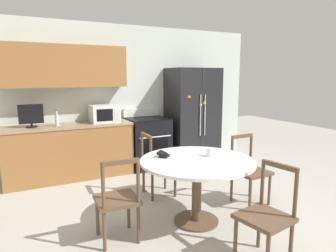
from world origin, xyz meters
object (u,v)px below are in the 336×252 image
(oven_range, at_px, (148,142))
(dining_chair_left, at_px, (117,200))
(dining_chair_far, at_px, (157,165))
(microwave, at_px, (104,114))
(counter_bottle, at_px, (57,120))
(countertop_tv, at_px, (31,115))
(dining_chair_right, at_px, (249,171))
(candle_glass, at_px, (210,153))
(dining_chair_near, at_px, (266,216))
(refrigerator, at_px, (192,115))
(wallet, at_px, (163,155))

(oven_range, height_order, dining_chair_left, oven_range)
(dining_chair_left, height_order, dining_chair_far, same)
(microwave, bearing_deg, counter_bottle, -174.85)
(microwave, xyz_separation_m, counter_bottle, (-0.78, -0.07, -0.05))
(countertop_tv, bearing_deg, dining_chair_right, -39.80)
(countertop_tv, xyz_separation_m, candle_glass, (1.80, -2.20, -0.30))
(countertop_tv, height_order, dining_chair_right, countertop_tv)
(dining_chair_near, relative_size, dining_chair_right, 1.00)
(dining_chair_near, relative_size, dining_chair_far, 1.00)
(countertop_tv, xyz_separation_m, dining_chair_right, (2.51, -2.09, -0.66))
(microwave, bearing_deg, refrigerator, -1.95)
(oven_range, bearing_deg, microwave, 177.73)
(counter_bottle, xyz_separation_m, dining_chair_right, (2.14, -2.05, -0.56))
(dining_chair_left, relative_size, dining_chair_near, 1.00)
(dining_chair_near, relative_size, wallet, 5.17)
(refrigerator, height_order, candle_glass, refrigerator)
(candle_glass, bearing_deg, dining_chair_right, 8.22)
(counter_bottle, distance_m, dining_chair_right, 3.02)
(countertop_tv, distance_m, wallet, 2.38)
(microwave, height_order, candle_glass, microwave)
(countertop_tv, height_order, dining_chair_left, countertop_tv)
(counter_bottle, relative_size, wallet, 1.46)
(countertop_tv, xyz_separation_m, dining_chair_left, (0.65, -2.22, -0.66))
(oven_range, bearing_deg, dining_chair_right, -74.67)
(countertop_tv, height_order, dining_chair_far, countertop_tv)
(dining_chair_near, bearing_deg, countertop_tv, 19.53)
(dining_chair_right, relative_size, candle_glass, 9.59)
(microwave, bearing_deg, oven_range, -2.27)
(microwave, relative_size, wallet, 2.66)
(microwave, relative_size, candle_glass, 4.94)
(refrigerator, xyz_separation_m, dining_chair_far, (-1.37, -1.28, -0.48))
(refrigerator, height_order, counter_bottle, refrigerator)
(countertop_tv, bearing_deg, wallet, -56.78)
(dining_chair_left, height_order, wallet, dining_chair_left)
(oven_range, distance_m, candle_glass, 2.22)
(countertop_tv, relative_size, dining_chair_near, 0.40)
(dining_chair_far, bearing_deg, counter_bottle, -135.53)
(refrigerator, relative_size, dining_chair_right, 2.03)
(dining_chair_far, bearing_deg, microwave, -162.24)
(refrigerator, height_order, dining_chair_far, refrigerator)
(microwave, bearing_deg, wallet, -85.91)
(dining_chair_far, bearing_deg, dining_chair_right, 54.06)
(dining_chair_left, distance_m, dining_chair_right, 1.86)
(countertop_tv, relative_size, dining_chair_left, 0.40)
(dining_chair_left, bearing_deg, candle_glass, 3.97)
(microwave, height_order, dining_chair_right, microwave)
(dining_chair_near, distance_m, dining_chair_far, 1.87)
(dining_chair_left, distance_m, candle_glass, 1.20)
(microwave, relative_size, dining_chair_far, 0.52)
(refrigerator, distance_m, candle_glass, 2.43)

